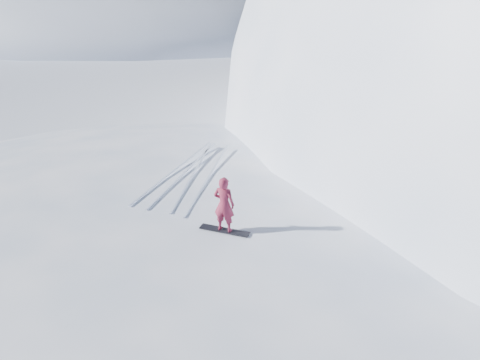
{
  "coord_description": "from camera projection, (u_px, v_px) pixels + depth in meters",
  "views": [
    {
      "loc": [
        5.84,
        -6.88,
        8.53
      ],
      "look_at": [
        1.27,
        2.98,
        3.5
      ],
      "focal_mm": 32.0,
      "sensor_mm": 36.0,
      "label": 1
    }
  ],
  "objects": [
    {
      "name": "wind_bumps",
      "position": [
        176.0,
        281.0,
        13.44
      ],
      "size": [
        16.0,
        14.4,
        1.0
      ],
      "color": "white",
      "rests_on": "ground"
    },
    {
      "name": "ground",
      "position": [
        151.0,
        332.0,
        11.48
      ],
      "size": [
        400.0,
        400.0,
        0.0
      ],
      "primitive_type": "plane",
      "color": "white",
      "rests_on": "ground"
    },
    {
      "name": "snowboarder",
      "position": [
        224.0,
        204.0,
        11.28
      ],
      "size": [
        0.6,
        0.43,
        1.57
      ],
      "primitive_type": "imported",
      "rotation": [
        0.0,
        0.0,
        3.23
      ],
      "color": "maroon",
      "rests_on": "snowboard"
    },
    {
      "name": "far_ridge_a",
      "position": [
        42.0,
        28.0,
        87.59
      ],
      "size": [
        120.0,
        70.0,
        28.0
      ],
      "primitive_type": "ellipsoid",
      "color": "white",
      "rests_on": "ground"
    },
    {
      "name": "near_ridge",
      "position": [
        233.0,
        278.0,
        13.57
      ],
      "size": [
        36.0,
        28.0,
        4.8
      ],
      "primitive_type": "ellipsoid",
      "color": "white",
      "rests_on": "ground"
    },
    {
      "name": "snowboard",
      "position": [
        225.0,
        230.0,
        11.61
      ],
      "size": [
        1.42,
        0.39,
        0.02
      ],
      "primitive_type": "cube",
      "rotation": [
        0.0,
        0.0,
        0.09
      ],
      "color": "black",
      "rests_on": "near_ridge"
    },
    {
      "name": "board_tracks",
      "position": [
        191.0,
        171.0,
        15.21
      ],
      "size": [
        2.44,
        5.98,
        0.04
      ],
      "color": "silver",
      "rests_on": "ground"
    },
    {
      "name": "far_ridge_c",
      "position": [
        267.0,
        17.0,
        117.31
      ],
      "size": [
        140.0,
        90.0,
        36.0
      ],
      "primitive_type": "ellipsoid",
      "color": "white",
      "rests_on": "ground"
    }
  ]
}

